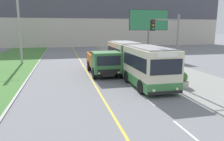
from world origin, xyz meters
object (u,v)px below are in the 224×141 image
(dump_truck, at_px, (104,63))
(planter_round_far, at_px, (133,60))
(billboard_large, at_px, (149,22))
(planter_round_second, at_px, (158,71))
(city_bus, at_px, (135,61))
(planter_round_third, at_px, (145,65))
(traffic_light_mast, at_px, (169,41))
(utility_pole_far, at_px, (19,20))
(planter_round_near, at_px, (182,80))

(dump_truck, height_order, planter_round_far, dump_truck)
(billboard_large, relative_size, planter_round_second, 5.93)
(city_bus, xyz_separation_m, planter_round_third, (2.28, 3.39, -0.99))
(traffic_light_mast, height_order, billboard_large, billboard_large)
(billboard_large, bearing_deg, utility_pole_far, -178.88)
(city_bus, xyz_separation_m, planter_round_second, (2.15, -0.31, -0.97))
(planter_round_second, bearing_deg, planter_round_far, 89.73)
(traffic_light_mast, distance_m, planter_round_third, 7.61)
(utility_pole_far, bearing_deg, billboard_large, 1.12)
(city_bus, distance_m, dump_truck, 3.08)
(dump_truck, distance_m, planter_round_second, 5.14)
(city_bus, bearing_deg, planter_round_near, -59.32)
(planter_round_near, height_order, planter_round_second, planter_round_second)
(city_bus, bearing_deg, traffic_light_mast, -68.23)
(utility_pole_far, relative_size, planter_round_third, 9.24)
(dump_truck, height_order, planter_round_third, dump_truck)
(planter_round_near, bearing_deg, city_bus, 120.68)
(city_bus, height_order, utility_pole_far, utility_pole_far)
(billboard_large, bearing_deg, planter_round_far, -130.05)
(planter_round_second, bearing_deg, city_bus, 171.67)
(dump_truck, xyz_separation_m, billboard_large, (8.49, 9.88, 4.25))
(planter_round_third, distance_m, planter_round_far, 3.71)
(city_bus, distance_m, planter_round_far, 7.50)
(dump_truck, relative_size, utility_pole_far, 0.63)
(utility_pole_far, distance_m, billboard_large, 17.49)
(traffic_light_mast, relative_size, planter_round_far, 4.61)
(billboard_large, distance_m, planter_round_third, 10.22)
(utility_pole_far, distance_m, planter_round_far, 15.13)
(billboard_large, distance_m, planter_round_far, 7.61)
(traffic_light_mast, relative_size, billboard_large, 0.77)
(dump_truck, bearing_deg, planter_round_second, -23.43)
(planter_round_third, relative_size, planter_round_far, 0.98)
(planter_round_far, bearing_deg, traffic_light_mast, -94.06)
(traffic_light_mast, bearing_deg, billboard_large, 73.36)
(utility_pole_far, height_order, planter_round_far, utility_pole_far)
(city_bus, relative_size, utility_pole_far, 1.14)
(city_bus, bearing_deg, planter_round_far, 72.91)
(dump_truck, distance_m, utility_pole_far, 13.78)
(city_bus, bearing_deg, planter_round_third, 56.06)
(dump_truck, bearing_deg, planter_round_far, 48.84)
(dump_truck, height_order, billboard_large, billboard_large)
(city_bus, bearing_deg, billboard_large, 62.80)
(planter_round_near, distance_m, planter_round_third, 7.42)
(planter_round_second, relative_size, planter_round_far, 1.01)
(dump_truck, distance_m, planter_round_far, 7.19)
(utility_pole_far, distance_m, planter_round_near, 21.23)
(city_bus, relative_size, planter_round_far, 10.33)
(billboard_large, relative_size, planter_round_far, 5.97)
(billboard_large, height_order, planter_round_near, billboard_large)
(dump_truck, xyz_separation_m, utility_pole_far, (-9.00, 9.54, 4.24))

